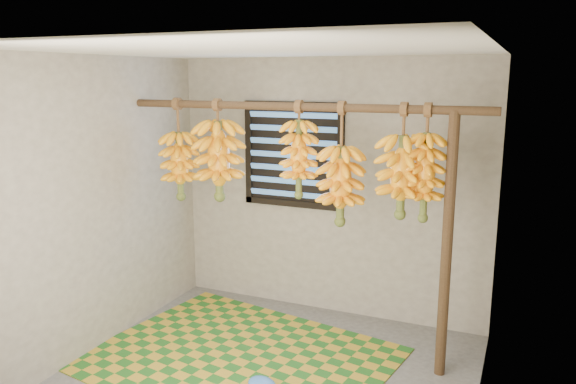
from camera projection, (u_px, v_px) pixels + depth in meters
The scene contains 14 objects.
ceiling at pixel (254, 49), 3.65m from camera, with size 3.00×3.00×0.01m, color silver.
wall_back at pixel (329, 189), 5.24m from camera, with size 3.00×0.01×2.40m, color slate.
wall_left at pixel (88, 208), 4.48m from camera, with size 0.01×3.00×2.40m, color slate.
wall_right at pixel (485, 255), 3.31m from camera, with size 0.01×3.00×2.40m, color slate.
window at pixel (293, 155), 5.29m from camera, with size 1.00×0.04×1.00m.
hanging_pole at pixel (296, 107), 4.36m from camera, with size 0.06×0.06×3.00m, color #49341E.
support_post at pixel (447, 248), 4.09m from camera, with size 0.08×0.08×2.00m, color #49341E.
woven_mat at pixel (238, 358), 4.52m from camera, with size 2.29×1.83×0.01m, color #1E591A.
banana_bunch_a at pixel (180, 166), 4.89m from camera, with size 0.31×0.31×0.88m.
banana_bunch_b at pixel (219, 160), 4.73m from camera, with size 0.39×0.39×0.84m.
banana_bunch_c at pixel (341, 186), 4.33m from camera, with size 0.35×0.35×0.95m.
banana_bunch_d at pixel (299, 159), 4.43m from camera, with size 0.30×0.30×0.77m.
banana_bunch_e at pixel (402, 177), 4.13m from camera, with size 0.35×0.35×0.85m.
banana_bunch_f at pixel (425, 177), 4.06m from camera, with size 0.27×0.27×0.86m.
Camera 1 is at (1.70, -3.36, 2.24)m, focal length 35.00 mm.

